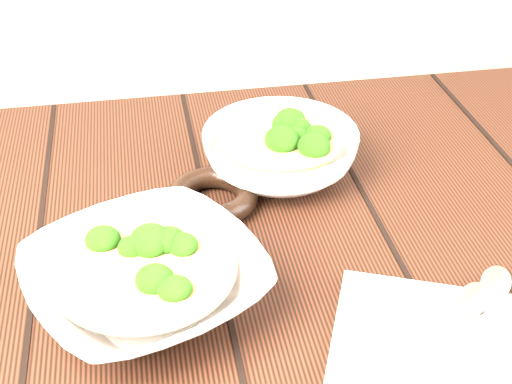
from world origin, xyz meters
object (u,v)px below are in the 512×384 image
at_px(table, 235,323).
at_px(napkin, 458,360).
at_px(soup_bowl_back, 280,151).
at_px(trivet, 212,197).
at_px(soup_bowl_front, 146,279).

bearing_deg(table, napkin, -49.21).
xyz_separation_m(soup_bowl_back, trivet, (-0.10, -0.06, -0.02)).
height_order(table, soup_bowl_front, soup_bowl_front).
xyz_separation_m(table, soup_bowl_front, (-0.10, -0.07, 0.15)).
relative_size(table, soup_bowl_front, 3.91).
xyz_separation_m(trivet, napkin, (0.19, -0.30, -0.01)).
bearing_deg(napkin, table, 153.75).
xyz_separation_m(soup_bowl_front, soup_bowl_back, (0.19, 0.22, 0.00)).
relative_size(soup_bowl_front, napkin, 1.29).
bearing_deg(soup_bowl_back, trivet, -149.45).
xyz_separation_m(table, soup_bowl_back, (0.08, 0.14, 0.15)).
bearing_deg(soup_bowl_back, soup_bowl_front, -130.56).
bearing_deg(trivet, soup_bowl_front, -119.03).
xyz_separation_m(soup_bowl_front, napkin, (0.28, -0.14, -0.02)).
height_order(trivet, napkin, trivet).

